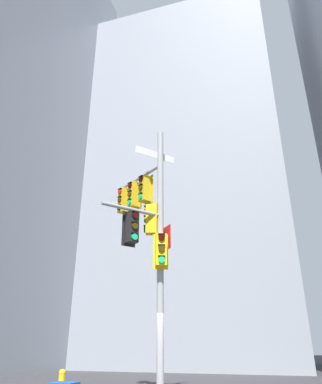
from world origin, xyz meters
The scene contains 3 objects.
building_mid_block centered at (-3.09, 21.30, 16.05)m, with size 16.36×16.36×32.11m, color #9399A3.
signal_pole_assembly centered at (-0.55, 0.19, 5.42)m, with size 2.62×3.42×8.88m.
fire_hydrant centered at (-3.99, 1.36, 0.44)m, with size 0.33×0.23×0.85m.
Camera 1 is at (3.40, -10.90, 1.62)m, focal length 33.54 mm.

